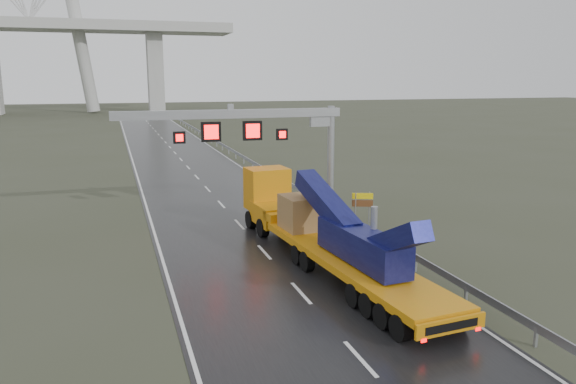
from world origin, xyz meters
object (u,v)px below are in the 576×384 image
object	(u,v)px
heavy_haul_truck	(313,224)
sign_gantry	(263,132)
striped_barrier	(330,211)
exit_sign_pair	(362,203)

from	to	relation	value
heavy_haul_truck	sign_gantry	bearing A→B (deg)	85.64
striped_barrier	sign_gantry	bearing A→B (deg)	139.38
exit_sign_pair	striped_barrier	xyz separation A→B (m)	(-1.10, 2.51, -1.02)
striped_barrier	exit_sign_pair	bearing A→B (deg)	-76.52
sign_gantry	striped_barrier	xyz separation A→B (m)	(3.90, -2.29, -5.10)
sign_gantry	exit_sign_pair	size ratio (longest dim) A/B	6.79
sign_gantry	heavy_haul_truck	size ratio (longest dim) A/B	0.79
sign_gantry	striped_barrier	size ratio (longest dim) A/B	14.42
heavy_haul_truck	striped_barrier	world-z (taller)	heavy_haul_truck
sign_gantry	striped_barrier	bearing A→B (deg)	-30.49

